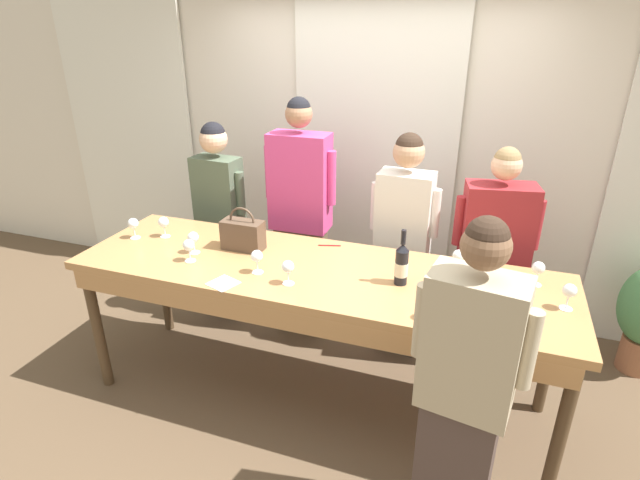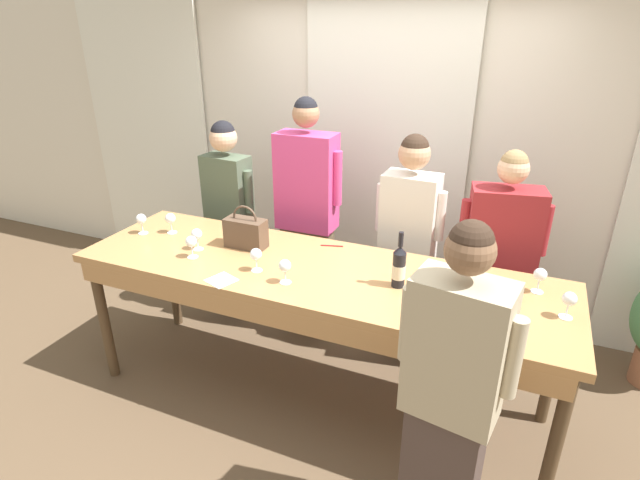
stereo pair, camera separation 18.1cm
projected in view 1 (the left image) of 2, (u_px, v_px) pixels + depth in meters
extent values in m
plane|color=brown|center=(316.00, 395.00, 3.40)|extent=(18.00, 18.00, 0.00)
cube|color=silver|center=(376.00, 145.00, 4.10)|extent=(12.00, 0.06, 2.80)
cube|color=white|center=(131.00, 133.00, 4.79)|extent=(1.33, 0.03, 2.69)
cube|color=white|center=(374.00, 153.00, 4.07)|extent=(1.33, 0.03, 2.69)
cube|color=#B27F4C|center=(315.00, 272.00, 3.01)|extent=(2.99, 0.87, 0.05)
cube|color=#B27F4C|center=(289.00, 320.00, 2.68)|extent=(2.87, 0.03, 0.12)
cylinder|color=#4C3823|center=(97.00, 327.00, 3.33)|extent=(0.07, 0.07, 0.92)
cylinder|color=#4C3823|center=(560.00, 435.00, 2.47)|extent=(0.07, 0.07, 0.92)
cylinder|color=#4C3823|center=(163.00, 279.00, 3.96)|extent=(0.07, 0.07, 0.92)
cylinder|color=#4C3823|center=(550.00, 351.00, 3.09)|extent=(0.07, 0.07, 0.92)
cylinder|color=black|center=(401.00, 267.00, 2.79)|extent=(0.07, 0.07, 0.20)
cone|color=black|center=(403.00, 248.00, 2.74)|extent=(0.07, 0.07, 0.04)
cylinder|color=black|center=(404.00, 237.00, 2.72)|extent=(0.03, 0.03, 0.08)
cylinder|color=beige|center=(401.00, 269.00, 2.80)|extent=(0.08, 0.08, 0.08)
cube|color=brown|center=(243.00, 235.00, 3.22)|extent=(0.27, 0.13, 0.19)
torus|color=brown|center=(242.00, 220.00, 3.18)|extent=(0.18, 0.01, 0.18)
cylinder|color=white|center=(434.00, 319.00, 2.49)|extent=(0.07, 0.07, 0.00)
cylinder|color=white|center=(434.00, 312.00, 2.48)|extent=(0.01, 0.01, 0.07)
sphere|color=white|center=(436.00, 300.00, 2.45)|extent=(0.07, 0.07, 0.07)
cylinder|color=white|center=(135.00, 238.00, 3.42)|extent=(0.07, 0.07, 0.00)
cylinder|color=white|center=(135.00, 232.00, 3.40)|extent=(0.01, 0.01, 0.07)
sphere|color=white|center=(133.00, 223.00, 3.37)|extent=(0.07, 0.07, 0.07)
cylinder|color=white|center=(195.00, 252.00, 3.20)|extent=(0.07, 0.07, 0.00)
cylinder|color=white|center=(194.00, 247.00, 3.19)|extent=(0.01, 0.01, 0.07)
sphere|color=white|center=(193.00, 237.00, 3.16)|extent=(0.07, 0.07, 0.07)
sphere|color=maroon|center=(193.00, 239.00, 3.16)|extent=(0.05, 0.05, 0.05)
cylinder|color=white|center=(457.00, 291.00, 2.75)|extent=(0.07, 0.07, 0.00)
cylinder|color=white|center=(458.00, 285.00, 2.73)|extent=(0.01, 0.01, 0.07)
sphere|color=white|center=(459.00, 274.00, 2.70)|extent=(0.07, 0.07, 0.07)
cylinder|color=white|center=(535.00, 285.00, 2.81)|extent=(0.07, 0.07, 0.00)
cylinder|color=white|center=(536.00, 278.00, 2.80)|extent=(0.01, 0.01, 0.07)
sphere|color=white|center=(538.00, 268.00, 2.77)|extent=(0.07, 0.07, 0.07)
cylinder|color=white|center=(566.00, 309.00, 2.58)|extent=(0.07, 0.07, 0.00)
cylinder|color=white|center=(567.00, 302.00, 2.56)|extent=(0.01, 0.01, 0.07)
sphere|color=white|center=(570.00, 291.00, 2.54)|extent=(0.07, 0.07, 0.07)
cylinder|color=white|center=(288.00, 283.00, 2.83)|extent=(0.07, 0.07, 0.00)
cylinder|color=white|center=(288.00, 277.00, 2.81)|extent=(0.01, 0.01, 0.07)
sphere|color=white|center=(288.00, 267.00, 2.78)|extent=(0.07, 0.07, 0.07)
cylinder|color=white|center=(258.00, 272.00, 2.95)|extent=(0.07, 0.07, 0.00)
cylinder|color=white|center=(257.00, 266.00, 2.94)|extent=(0.01, 0.01, 0.07)
sphere|color=white|center=(257.00, 256.00, 2.91)|extent=(0.07, 0.07, 0.07)
cylinder|color=white|center=(190.00, 261.00, 3.09)|extent=(0.07, 0.07, 0.00)
cylinder|color=white|center=(190.00, 255.00, 3.08)|extent=(0.01, 0.01, 0.07)
sphere|color=white|center=(189.00, 245.00, 3.05)|extent=(0.07, 0.07, 0.07)
cylinder|color=white|center=(456.00, 272.00, 2.96)|extent=(0.07, 0.07, 0.00)
cylinder|color=white|center=(457.00, 266.00, 2.94)|extent=(0.01, 0.01, 0.07)
sphere|color=white|center=(458.00, 256.00, 2.91)|extent=(0.07, 0.07, 0.07)
sphere|color=maroon|center=(458.00, 257.00, 2.92)|extent=(0.05, 0.05, 0.05)
cylinder|color=white|center=(165.00, 236.00, 3.44)|extent=(0.07, 0.07, 0.00)
cylinder|color=white|center=(165.00, 231.00, 3.42)|extent=(0.01, 0.01, 0.07)
sphere|color=white|center=(163.00, 222.00, 3.40)|extent=(0.07, 0.07, 0.07)
cube|color=white|center=(223.00, 283.00, 2.83)|extent=(0.19, 0.19, 0.00)
cylinder|color=maroon|center=(330.00, 245.00, 3.30)|extent=(0.15, 0.05, 0.01)
cube|color=#383D51|center=(225.00, 273.00, 4.20)|extent=(0.33, 0.20, 0.77)
cube|color=#4C5B47|center=(218.00, 195.00, 3.92)|extent=(0.38, 0.23, 0.61)
sphere|color=#DBAD89|center=(213.00, 139.00, 3.74)|extent=(0.21, 0.21, 0.21)
sphere|color=black|center=(213.00, 134.00, 3.73)|extent=(0.19, 0.19, 0.19)
cylinder|color=#4C5B47|center=(240.00, 193.00, 3.83)|extent=(0.08, 0.08, 0.34)
cylinder|color=#4C5B47|center=(196.00, 187.00, 3.98)|extent=(0.08, 0.08, 0.34)
cube|color=brown|center=(302.00, 280.00, 3.97)|extent=(0.37, 0.20, 0.90)
cube|color=#C63D7A|center=(300.00, 182.00, 3.64)|extent=(0.44, 0.24, 0.71)
sphere|color=#9E7051|center=(299.00, 114.00, 3.44)|extent=(0.19, 0.19, 0.19)
sphere|color=black|center=(299.00, 109.00, 3.43)|extent=(0.17, 0.17, 0.17)
cylinder|color=#C63D7A|center=(331.00, 178.00, 3.55)|extent=(0.07, 0.07, 0.39)
cylinder|color=#C63D7A|center=(270.00, 172.00, 3.69)|extent=(0.07, 0.07, 0.39)
cube|color=#28282D|center=(398.00, 303.00, 3.75)|extent=(0.32, 0.21, 0.78)
cube|color=silver|center=(404.00, 216.00, 3.47)|extent=(0.38, 0.25, 0.62)
sphere|color=tan|center=(409.00, 152.00, 3.29)|extent=(0.21, 0.21, 0.21)
sphere|color=#332319|center=(409.00, 147.00, 3.27)|extent=(0.19, 0.19, 0.19)
cylinder|color=silver|center=(435.00, 213.00, 3.38)|extent=(0.07, 0.07, 0.34)
cylinder|color=silver|center=(376.00, 206.00, 3.52)|extent=(0.07, 0.07, 0.34)
cube|color=#383D51|center=(483.00, 318.00, 3.57)|extent=(0.41, 0.27, 0.77)
cube|color=maroon|center=(497.00, 229.00, 3.29)|extent=(0.48, 0.32, 0.61)
sphere|color=#DBAD89|center=(507.00, 165.00, 3.11)|extent=(0.19, 0.19, 0.19)
sphere|color=#93754C|center=(507.00, 160.00, 3.10)|extent=(0.17, 0.17, 0.17)
cylinder|color=maroon|center=(537.00, 225.00, 3.24)|extent=(0.08, 0.08, 0.34)
cylinder|color=maroon|center=(459.00, 221.00, 3.30)|extent=(0.08, 0.08, 0.34)
cube|color=#473833|center=(452.00, 470.00, 2.35)|extent=(0.36, 0.24, 0.80)
cube|color=tan|center=(471.00, 344.00, 2.06)|extent=(0.42, 0.28, 0.63)
sphere|color=brown|center=(486.00, 246.00, 1.88)|extent=(0.19, 0.19, 0.19)
sphere|color=#332319|center=(487.00, 238.00, 1.86)|extent=(0.17, 0.17, 0.17)
cylinder|color=tan|center=(422.00, 321.00, 2.13)|extent=(0.08, 0.08, 0.35)
cylinder|color=tan|center=(528.00, 350.00, 1.94)|extent=(0.08, 0.08, 0.35)
cylinder|color=#935B3D|center=(637.00, 353.00, 3.61)|extent=(0.24, 0.24, 0.26)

